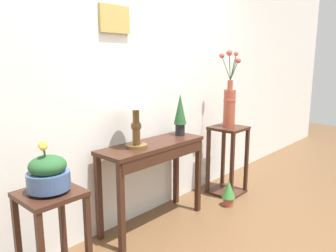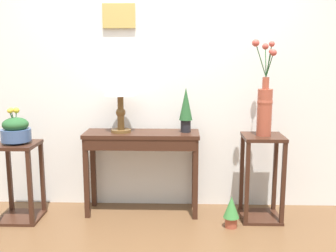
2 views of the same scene
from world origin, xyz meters
The scene contains 9 objects.
back_wall_with_art centered at (0.00, 1.43, 1.40)m, with size 9.00×0.13×2.80m.
console_table centered at (-0.13, 1.14, 0.64)m, with size 1.05×0.35×0.78m.
table_lamp centered at (-0.32, 1.16, 1.20)m, with size 0.28×0.28×0.58m.
potted_plant_on_console centered at (0.28, 1.18, 1.00)m, with size 0.12×0.12×0.41m.
pedestal_stand_left centered at (-1.21, 0.97, 0.35)m, with size 0.35×0.35×0.71m.
planter_bowl_wide_left centered at (-1.21, 0.97, 0.83)m, with size 0.26×0.26×0.32m.
pedestal_stand_right centered at (0.96, 1.05, 0.39)m, with size 0.35×0.35×0.78m.
flower_vase_tall_right centered at (0.96, 1.05, 1.05)m, with size 0.21×0.24×0.83m.
potted_plant_floor centered at (0.67, 0.85, 0.16)m, with size 0.14×0.14×0.28m.
Camera 1 is at (-2.12, -0.83, 1.50)m, focal length 34.96 mm.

